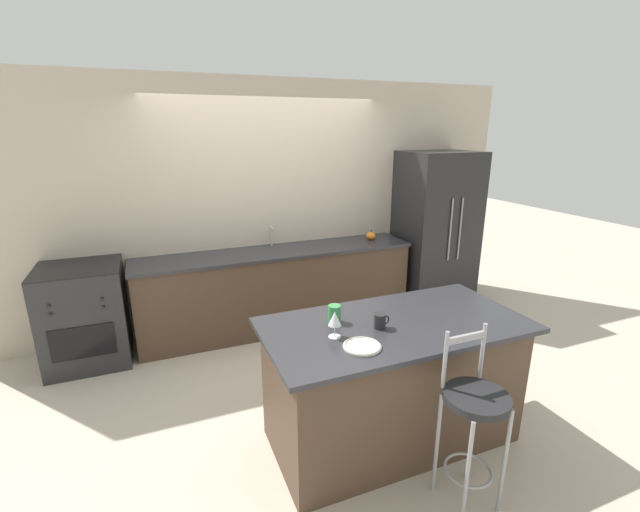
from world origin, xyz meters
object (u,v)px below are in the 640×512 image
(refrigerator, at_px, (435,231))
(pumpkin_decoration, at_px, (371,236))
(bar_stool_near, at_px, (473,415))
(dinner_plate, at_px, (362,346))
(wine_glass, at_px, (335,319))
(oven_range, at_px, (85,315))
(coffee_mug, at_px, (380,321))
(tumbler_cup, at_px, (334,314))

(refrigerator, distance_m, pumpkin_decoration, 0.85)
(refrigerator, height_order, bar_stool_near, refrigerator)
(dinner_plate, height_order, wine_glass, wine_glass)
(refrigerator, distance_m, bar_stool_near, 3.15)
(oven_range, distance_m, bar_stool_near, 3.52)
(wine_glass, bearing_deg, coffee_mug, 0.74)
(wine_glass, distance_m, pumpkin_decoration, 2.55)
(wine_glass, xyz_separation_m, coffee_mug, (0.33, 0.00, -0.07))
(wine_glass, height_order, tumbler_cup, wine_glass)
(pumpkin_decoration, bearing_deg, bar_stool_near, -106.49)
(tumbler_cup, distance_m, pumpkin_decoration, 2.33)
(oven_range, height_order, bar_stool_near, bar_stool_near)
(dinner_plate, relative_size, tumbler_cup, 1.92)
(refrigerator, relative_size, bar_stool_near, 1.75)
(wine_glass, xyz_separation_m, pumpkin_decoration, (1.41, 2.12, -0.09))
(tumbler_cup, xyz_separation_m, pumpkin_decoration, (1.33, 1.92, -0.02))
(dinner_plate, bearing_deg, pumpkin_decoration, 60.34)
(dinner_plate, bearing_deg, oven_range, 128.41)
(refrigerator, height_order, tumbler_cup, refrigerator)
(refrigerator, height_order, dinner_plate, refrigerator)
(bar_stool_near, distance_m, tumbler_cup, 1.04)
(bar_stool_near, height_order, dinner_plate, bar_stool_near)
(oven_range, bearing_deg, tumbler_cup, -46.43)
(coffee_mug, distance_m, tumbler_cup, 0.31)
(oven_range, relative_size, bar_stool_near, 0.88)
(oven_range, bearing_deg, pumpkin_decoration, 1.27)
(oven_range, xyz_separation_m, tumbler_cup, (1.76, -1.85, 0.49))
(bar_stool_near, height_order, coffee_mug, bar_stool_near)
(refrigerator, distance_m, dinner_plate, 3.09)
(oven_range, distance_m, dinner_plate, 2.89)
(oven_range, xyz_separation_m, bar_stool_near, (2.28, -2.68, 0.12))
(oven_range, xyz_separation_m, coffee_mug, (2.01, -2.05, 0.48))
(coffee_mug, bearing_deg, oven_range, 134.40)
(dinner_plate, bearing_deg, tumbler_cup, 91.87)
(wine_glass, bearing_deg, oven_range, 129.24)
(bar_stool_near, height_order, wine_glass, bar_stool_near)
(refrigerator, height_order, pumpkin_decoration, refrigerator)
(bar_stool_near, xyz_separation_m, wine_glass, (-0.60, 0.63, 0.44))
(bar_stool_near, distance_m, coffee_mug, 0.78)
(dinner_plate, relative_size, pumpkin_decoration, 1.95)
(refrigerator, bearing_deg, dinner_plate, -134.28)
(coffee_mug, bearing_deg, tumbler_cup, 141.22)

